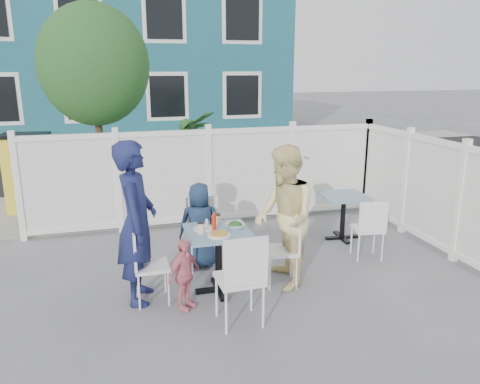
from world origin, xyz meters
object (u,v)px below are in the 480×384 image
object	(u,v)px
woman	(284,218)
main_table	(218,244)
chair_back	(203,227)
chair_near	(242,274)
boy	(200,225)
chair_left	(144,260)
utility_cabinet	(29,175)
toddler	(184,275)
spare_table	(344,205)
chair_right	(288,244)
man	(137,223)

from	to	relation	value
woman	main_table	bearing A→B (deg)	-87.46
chair_back	main_table	bearing A→B (deg)	96.01
chair_near	boy	distance (m)	1.61
chair_left	utility_cabinet	bearing A→B (deg)	-156.70
toddler	spare_table	bearing A→B (deg)	-11.07
chair_right	toddler	bearing A→B (deg)	112.80
chair_right	chair_near	world-z (taller)	chair_near
toddler	woman	bearing A→B (deg)	-28.11
utility_cabinet	chair_right	bearing A→B (deg)	-42.51
chair_right	chair_near	size ratio (longest dim) A/B	0.88
chair_back	woman	distance (m)	1.19
utility_cabinet	chair_left	world-z (taller)	utility_cabinet
main_table	woman	xyz separation A→B (m)	(0.79, -0.04, 0.27)
utility_cabinet	chair_left	distance (m)	4.42
utility_cabinet	main_table	world-z (taller)	utility_cabinet
utility_cabinet	toddler	size ratio (longest dim) A/B	1.69
woman	man	bearing A→B (deg)	-87.65
spare_table	woman	xyz separation A→B (m)	(-1.43, -1.23, 0.32)
chair_back	boy	size ratio (longest dim) A/B	0.82
man	toddler	bearing A→B (deg)	-118.68
chair_near	woman	xyz separation A→B (m)	(0.74, 0.78, 0.28)
man	woman	xyz separation A→B (m)	(1.70, -0.09, -0.06)
chair_left	chair_near	world-z (taller)	chair_near
main_table	boy	bearing A→B (deg)	94.97
utility_cabinet	man	distance (m)	4.32
chair_left	toddler	size ratio (longest dim) A/B	1.08
utility_cabinet	man	xyz separation A→B (m)	(1.69, -3.97, 0.23)
toddler	chair_right	bearing A→B (deg)	-27.65
chair_back	chair_near	distance (m)	1.59
woman	toddler	distance (m)	1.35
main_table	boy	size ratio (longest dim) A/B	0.67
utility_cabinet	boy	xyz separation A→B (m)	(2.53, -3.24, -0.12)
spare_table	boy	bearing A→B (deg)	-169.97
chair_left	woman	distance (m)	1.68
chair_back	boy	world-z (taller)	boy
main_table	chair_back	bearing A→B (deg)	91.99
chair_right	toddler	distance (m)	1.34
chair_right	utility_cabinet	bearing A→B (deg)	50.72
main_table	chair_near	distance (m)	0.83
chair_near	man	bearing A→B (deg)	135.27
utility_cabinet	chair_right	distance (m)	5.31
main_table	woman	distance (m)	0.84
utility_cabinet	woman	world-z (taller)	woman
man	boy	world-z (taller)	man
spare_table	chair_left	size ratio (longest dim) A/B	0.81
chair_near	chair_back	bearing A→B (deg)	90.57
spare_table	chair_right	bearing A→B (deg)	-138.78
chair_left	boy	bearing A→B (deg)	136.33
chair_left	main_table	bearing A→B (deg)	92.54
chair_left	boy	distance (m)	1.13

